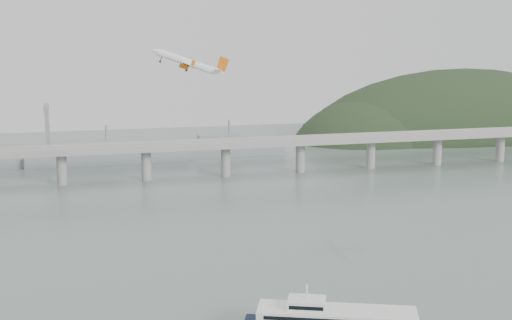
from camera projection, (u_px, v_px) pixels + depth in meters
name	position (u px, v px, depth m)	size (l,w,h in m)	color
ground	(298.00, 287.00, 239.45)	(900.00, 900.00, 0.00)	slate
bridge	(192.00, 150.00, 425.93)	(800.00, 22.00, 23.90)	gray
headland	(473.00, 154.00, 632.38)	(365.00, 155.00, 156.00)	black
airliner	(189.00, 63.00, 285.10)	(32.97, 30.19, 13.15)	white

